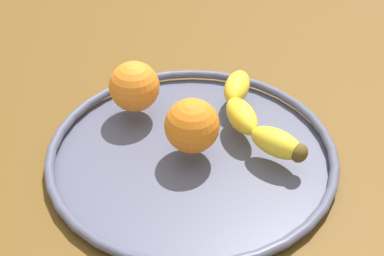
% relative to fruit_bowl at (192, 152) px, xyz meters
% --- Properties ---
extents(ground_plane, '(1.46, 1.46, 0.04)m').
position_rel_fruit_bowl_xyz_m(ground_plane, '(0.00, 0.00, -0.03)').
color(ground_plane, brown).
extents(fruit_bowl, '(0.36, 0.36, 0.02)m').
position_rel_fruit_bowl_xyz_m(fruit_bowl, '(0.00, 0.00, 0.00)').
color(fruit_bowl, '#505167').
rests_on(fruit_bowl, ground_plane).
extents(banana, '(0.20, 0.08, 0.03)m').
position_rel_fruit_bowl_xyz_m(banana, '(-0.01, 0.09, 0.03)').
color(banana, yellow).
rests_on(banana, fruit_bowl).
extents(orange_back_left, '(0.07, 0.07, 0.07)m').
position_rel_fruit_bowl_xyz_m(orange_back_left, '(-0.11, -0.04, 0.04)').
color(orange_back_left, orange).
rests_on(orange_back_left, fruit_bowl).
extents(orange_front_right, '(0.07, 0.07, 0.07)m').
position_rel_fruit_bowl_xyz_m(orange_front_right, '(-0.00, 0.00, 0.04)').
color(orange_front_right, orange).
rests_on(orange_front_right, fruit_bowl).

